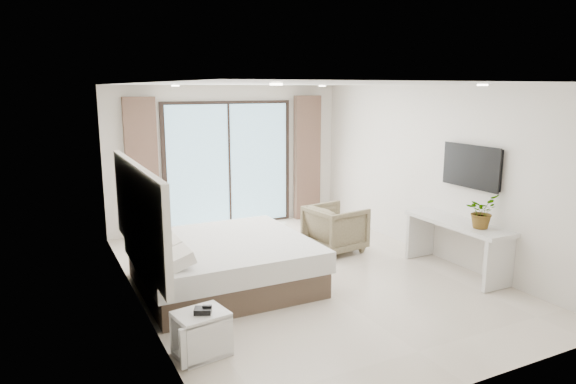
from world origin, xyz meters
name	(u,v)px	position (x,y,z in m)	size (l,w,h in m)	color
ground	(305,276)	(0.00, 0.00, 0.00)	(6.20, 6.20, 0.00)	beige
room_shell	(270,161)	(-0.20, 0.75, 1.58)	(4.62, 6.22, 2.72)	silver
bed	(222,263)	(-1.18, 0.17, 0.33)	(2.25, 2.14, 0.77)	brown
nightstand	(201,334)	(-2.00, -1.49, 0.23)	(0.56, 0.49, 0.45)	silver
phone	(203,311)	(-1.98, -1.52, 0.49)	(0.17, 0.13, 0.06)	black
console_desk	(457,234)	(2.04, -0.84, 0.57)	(0.54, 1.72, 0.77)	silver
plant	(481,215)	(2.04, -1.25, 0.95)	(0.42, 0.47, 0.36)	#33662D
armchair	(336,226)	(1.00, 0.79, 0.42)	(0.81, 0.76, 0.84)	#7E7352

